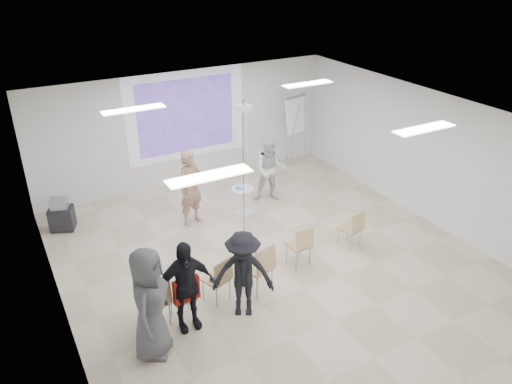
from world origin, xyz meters
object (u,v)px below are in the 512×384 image
audience_left (185,280)px  av_cart (61,215)px  player_left (191,183)px  player_right (270,166)px  chair_center (261,265)px  flipchart_easel (296,115)px  laptop (215,277)px  chair_left_inner (219,277)px  pedestal_table (243,199)px  chair_right_far (353,227)px  audience_outer (149,298)px  chair_left_mid (184,296)px  chair_far_left (156,300)px  audience_mid (243,269)px  chair_right_inner (301,243)px

audience_left → av_cart: bearing=108.4°
av_cart → player_left: bearing=-1.5°
player_right → chair_center: (-2.05, -3.15, -0.32)m
player_right → flipchart_easel: size_ratio=0.88×
laptop → av_cart: (-1.97, 3.92, -0.13)m
laptop → flipchart_easel: size_ratio=0.16×
player_right → laptop: size_ratio=5.52×
player_right → chair_left_inner: (-2.83, -3.02, -0.38)m
player_right → pedestal_table: bearing=-136.6°
chair_right_far → chair_left_inner: bearing=172.0°
chair_center → audience_outer: 2.31m
chair_left_mid → flipchart_easel: size_ratio=0.40×
chair_right_far → chair_center: bearing=176.4°
pedestal_table → chair_left_mid: chair_left_mid is taller
laptop → audience_outer: bearing=6.6°
chair_far_left → laptop: bearing=4.0°
player_right → audience_mid: size_ratio=0.99×
chair_right_inner → audience_outer: size_ratio=0.42×
pedestal_table → laptop: pedestal_table is taller
player_left → chair_far_left: bearing=-142.8°
player_left → chair_right_inner: bearing=-86.5°
player_right → chair_left_inner: 4.15m
chair_right_far → chair_far_left: bearing=172.2°
chair_far_left → laptop: (1.17, 0.20, -0.08)m
chair_right_inner → audience_outer: 3.46m
laptop → player_right: bearing=-154.6°
chair_right_inner → av_cart: (-3.88, 3.79, -0.17)m
pedestal_table → audience_mid: (-1.68, -3.20, 0.54)m
chair_left_inner → chair_right_far: size_ratio=1.04×
chair_far_left → chair_right_inner: (3.08, 0.33, -0.04)m
audience_outer → chair_right_inner: bearing=-41.7°
audience_outer → chair_left_mid: bearing=-22.8°
chair_right_far → audience_left: bearing=175.9°
pedestal_table → chair_right_far: chair_right_far is taller
player_left → flipchart_easel: bearing=2.5°
chair_right_far → pedestal_table: bearing=105.4°
pedestal_table → chair_left_mid: 3.90m
chair_far_left → chair_right_far: bearing=-1.2°
chair_left_mid → flipchart_easel: 7.15m
chair_left_mid → player_left: bearing=61.8°
laptop → audience_mid: size_ratio=0.18×
chair_center → flipchart_easel: bearing=36.9°
player_left → chair_far_left: (-1.87, -3.00, -0.44)m
chair_left_inner → laptop: 0.11m
player_left → flipchart_easel: 4.25m
chair_right_inner → flipchart_easel: (2.68, 4.33, 1.00)m
chair_left_mid → chair_right_inner: (2.61, 0.38, 0.03)m
chair_left_mid → chair_right_inner: bearing=4.9°
audience_left → audience_mid: (0.98, -0.16, -0.03)m
player_left → laptop: 2.93m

